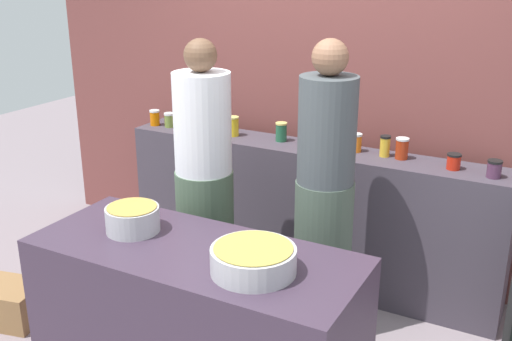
# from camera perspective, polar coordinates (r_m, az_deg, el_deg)

# --- Properties ---
(storefront_wall) EXTENTS (4.80, 0.12, 3.00)m
(storefront_wall) POSITION_cam_1_polar(r_m,az_deg,el_deg) (4.35, 7.01, 9.85)
(storefront_wall) COLOR brown
(storefront_wall) RESTS_ON ground
(display_shelf) EXTENTS (2.70, 0.36, 0.99)m
(display_shelf) POSITION_cam_1_polar(r_m,az_deg,el_deg) (4.31, 4.75, -4.08)
(display_shelf) COLOR #413A45
(display_shelf) RESTS_ON ground
(prep_table) EXTENTS (1.70, 0.70, 0.84)m
(prep_table) POSITION_cam_1_polar(r_m,az_deg,el_deg) (3.26, -5.60, -13.92)
(prep_table) COLOR #3C2D3F
(prep_table) RESTS_ON ground
(preserve_jar_0) EXTENTS (0.08, 0.08, 0.12)m
(preserve_jar_0) POSITION_cam_1_polar(r_m,az_deg,el_deg) (4.72, -9.47, 4.91)
(preserve_jar_0) COLOR #DD6705
(preserve_jar_0) RESTS_ON display_shelf
(preserve_jar_1) EXTENTS (0.08, 0.08, 0.11)m
(preserve_jar_1) POSITION_cam_1_polar(r_m,az_deg,el_deg) (4.66, -8.12, 4.72)
(preserve_jar_1) COLOR olive
(preserve_jar_1) RESTS_ON display_shelf
(preserve_jar_2) EXTENTS (0.08, 0.08, 0.14)m
(preserve_jar_2) POSITION_cam_1_polar(r_m,az_deg,el_deg) (4.64, -6.08, 4.95)
(preserve_jar_2) COLOR orange
(preserve_jar_2) RESTS_ON display_shelf
(preserve_jar_3) EXTENTS (0.08, 0.08, 0.12)m
(preserve_jar_3) POSITION_cam_1_polar(r_m,az_deg,el_deg) (4.59, -5.05, 4.73)
(preserve_jar_3) COLOR #532449
(preserve_jar_3) RESTS_ON display_shelf
(preserve_jar_4) EXTENTS (0.09, 0.09, 0.14)m
(preserve_jar_4) POSITION_cam_1_polar(r_m,az_deg,el_deg) (4.38, -2.17, 4.18)
(preserve_jar_4) COLOR gold
(preserve_jar_4) RESTS_ON display_shelf
(preserve_jar_5) EXTENTS (0.08, 0.08, 0.13)m
(preserve_jar_5) POSITION_cam_1_polar(r_m,az_deg,el_deg) (4.25, 2.38, 3.65)
(preserve_jar_5) COLOR #225B3C
(preserve_jar_5) RESTS_ON display_shelf
(preserve_jar_6) EXTENTS (0.07, 0.07, 0.13)m
(preserve_jar_6) POSITION_cam_1_polar(r_m,az_deg,el_deg) (4.05, 5.18, 2.79)
(preserve_jar_6) COLOR olive
(preserve_jar_6) RESTS_ON display_shelf
(preserve_jar_7) EXTENTS (0.08, 0.08, 0.13)m
(preserve_jar_7) POSITION_cam_1_polar(r_m,az_deg,el_deg) (4.09, 7.87, 2.87)
(preserve_jar_7) COLOR olive
(preserve_jar_7) RESTS_ON display_shelf
(preserve_jar_8) EXTENTS (0.07, 0.07, 0.12)m
(preserve_jar_8) POSITION_cam_1_polar(r_m,az_deg,el_deg) (4.06, 9.40, 2.60)
(preserve_jar_8) COLOR orange
(preserve_jar_8) RESTS_ON display_shelf
(preserve_jar_9) EXTENTS (0.07, 0.07, 0.14)m
(preserve_jar_9) POSITION_cam_1_polar(r_m,az_deg,el_deg) (3.99, 12.00, 2.26)
(preserve_jar_9) COLOR gold
(preserve_jar_9) RESTS_ON display_shelf
(preserve_jar_10) EXTENTS (0.08, 0.08, 0.14)m
(preserve_jar_10) POSITION_cam_1_polar(r_m,az_deg,el_deg) (3.97, 13.53, 2.03)
(preserve_jar_10) COLOR #A52E12
(preserve_jar_10) RESTS_ON display_shelf
(preserve_jar_11) EXTENTS (0.09, 0.09, 0.10)m
(preserve_jar_11) POSITION_cam_1_polar(r_m,az_deg,el_deg) (3.86, 18.06, 0.81)
(preserve_jar_11) COLOR red
(preserve_jar_11) RESTS_ON display_shelf
(preserve_jar_12) EXTENTS (0.09, 0.09, 0.11)m
(preserve_jar_12) POSITION_cam_1_polar(r_m,az_deg,el_deg) (3.79, 21.45, 0.15)
(preserve_jar_12) COLOR #4F2D47
(preserve_jar_12) RESTS_ON display_shelf
(cooking_pot_left) EXTENTS (0.28, 0.28, 0.14)m
(cooking_pot_left) POSITION_cam_1_polar(r_m,az_deg,el_deg) (3.27, -11.49, -4.47)
(cooking_pot_left) COLOR #B7B7BC
(cooking_pot_left) RESTS_ON prep_table
(cooking_pot_center) EXTENTS (0.40, 0.40, 0.13)m
(cooking_pot_center) POSITION_cam_1_polar(r_m,az_deg,el_deg) (2.80, -0.25, -8.39)
(cooking_pot_center) COLOR #B7B7BC
(cooking_pot_center) RESTS_ON prep_table
(cook_with_tongs) EXTENTS (0.36, 0.36, 1.78)m
(cook_with_tongs) POSITION_cam_1_polar(r_m,az_deg,el_deg) (3.75, -4.84, -2.57)
(cook_with_tongs) COLOR #4B614B
(cook_with_tongs) RESTS_ON ground
(cook_in_cap) EXTENTS (0.34, 0.34, 1.80)m
(cook_in_cap) POSITION_cam_1_polar(r_m,az_deg,el_deg) (3.56, 6.41, -3.60)
(cook_in_cap) COLOR #495A4C
(cook_in_cap) RESTS_ON ground
(bread_crate) EXTENTS (0.50, 0.40, 0.25)m
(bread_crate) POSITION_cam_1_polar(r_m,az_deg,el_deg) (4.28, -22.30, -11.37)
(bread_crate) COLOR olive
(bread_crate) RESTS_ON ground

